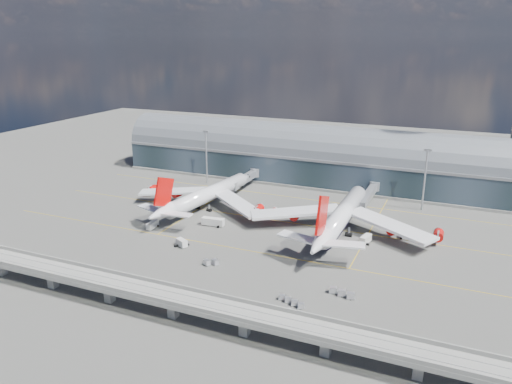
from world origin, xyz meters
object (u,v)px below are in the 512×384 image
at_px(floodlight_mast_right, 425,178).
at_px(service_truck_2, 213,222).
at_px(airliner_right, 341,217).
at_px(service_truck_5, 237,185).
at_px(cargo_train_1, 291,301).
at_px(cargo_train_0, 211,262).
at_px(service_truck_3, 366,239).
at_px(service_truck_4, 405,234).
at_px(service_truck_0, 152,225).
at_px(floodlight_mast_left, 206,155).
at_px(cargo_train_2, 342,293).
at_px(airliner_left, 205,195).
at_px(service_truck_1, 182,243).

distance_m(floodlight_mast_right, service_truck_2, 87.07).
bearing_deg(service_truck_2, floodlight_mast_right, -60.25).
relative_size(airliner_right, service_truck_5, 12.70).
bearing_deg(service_truck_5, cargo_train_1, -85.39).
bearing_deg(cargo_train_0, floodlight_mast_right, -6.88).
distance_m(service_truck_3, service_truck_4, 15.50).
bearing_deg(floodlight_mast_right, cargo_train_1, -104.87).
xyz_separation_m(floodlight_mast_right, service_truck_0, (-90.06, -60.69, -12.33)).
xyz_separation_m(floodlight_mast_right, airliner_right, (-24.66, -37.17, -7.59)).
relative_size(service_truck_2, service_truck_5, 1.51).
xyz_separation_m(airliner_right, service_truck_0, (-65.40, -23.53, -4.74)).
bearing_deg(service_truck_2, service_truck_4, -81.86).
relative_size(floodlight_mast_left, floodlight_mast_right, 1.00).
distance_m(floodlight_mast_right, cargo_train_0, 97.77).
height_order(service_truck_0, cargo_train_1, service_truck_0).
xyz_separation_m(service_truck_0, service_truck_5, (7.30, 58.73, 0.03)).
height_order(service_truck_4, cargo_train_0, service_truck_4).
xyz_separation_m(floodlight_mast_left, service_truck_0, (9.94, -60.69, -12.33)).
xyz_separation_m(floodlight_mast_right, service_truck_5, (-82.77, -1.97, -12.29)).
distance_m(airliner_right, cargo_train_2, 47.07).
relative_size(airliner_left, cargo_train_2, 8.43).
relative_size(cargo_train_0, cargo_train_2, 0.65).
xyz_separation_m(floodlight_mast_left, service_truck_2, (29.49, -49.65, -12.02)).
relative_size(floodlight_mast_right, service_truck_5, 4.46).
relative_size(service_truck_4, cargo_train_2, 0.63).
bearing_deg(airliner_right, service_truck_4, 9.62).
bearing_deg(service_truck_0, airliner_right, 16.04).
bearing_deg(floodlight_mast_left, service_truck_5, -6.51).
distance_m(service_truck_0, service_truck_4, 91.86).
height_order(floodlight_mast_left, cargo_train_0, floodlight_mast_left).
bearing_deg(service_truck_1, service_truck_3, -36.54).
xyz_separation_m(service_truck_3, cargo_train_1, (-10.07, -48.96, -0.63)).
height_order(floodlight_mast_right, service_truck_1, floodlight_mast_right).
relative_size(service_truck_5, cargo_train_2, 0.72).
distance_m(service_truck_3, cargo_train_2, 39.42).
distance_m(floodlight_mast_right, service_truck_1, 101.25).
distance_m(airliner_left, service_truck_4, 80.03).
bearing_deg(airliner_left, airliner_right, 4.52).
bearing_deg(cargo_train_1, airliner_left, 24.73).
xyz_separation_m(airliner_left, service_truck_2, (11.80, -15.70, -4.26)).
bearing_deg(cargo_train_2, airliner_right, 1.28).
distance_m(service_truck_4, service_truck_5, 86.24).
xyz_separation_m(service_truck_5, cargo_train_1, (58.33, -90.09, -0.59)).
bearing_deg(service_truck_3, floodlight_mast_right, 85.26).
xyz_separation_m(floodlight_mast_left, service_truck_5, (17.23, -1.97, -12.29)).
relative_size(service_truck_1, service_truck_4, 0.98).
height_order(floodlight_mast_left, service_truck_5, floodlight_mast_left).
distance_m(airliner_right, service_truck_4, 23.08).
height_order(service_truck_4, service_truck_5, service_truck_4).
bearing_deg(service_truck_5, service_truck_1, -108.85).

